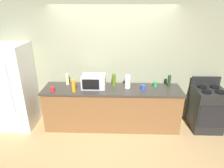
{
  "coord_description": "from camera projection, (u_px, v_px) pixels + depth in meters",
  "views": [
    {
      "loc": [
        0.12,
        -3.31,
        2.56
      ],
      "look_at": [
        0.0,
        0.4,
        1.0
      ],
      "focal_mm": 31.81,
      "sensor_mm": 36.0,
      "label": 1
    }
  ],
  "objects": [
    {
      "name": "ground_plane",
      "position": [
        111.0,
        137.0,
        4.05
      ],
      "size": [
        8.0,
        8.0,
        0.0
      ],
      "primitive_type": "plane",
      "color": "tan"
    },
    {
      "name": "back_wall",
      "position": [
        113.0,
        62.0,
        4.27
      ],
      "size": [
        6.4,
        0.1,
        2.7
      ],
      "primitive_type": "cube",
      "color": "gray",
      "rests_on": "ground_plane"
    },
    {
      "name": "counter_run",
      "position": [
        112.0,
        108.0,
        4.24
      ],
      "size": [
        2.84,
        0.64,
        0.9
      ],
      "color": "brown",
      "rests_on": "ground_plane"
    },
    {
      "name": "refrigerator",
      "position": [
        14.0,
        87.0,
        4.13
      ],
      "size": [
        0.72,
        0.73,
        1.8
      ],
      "color": "white",
      "rests_on": "ground_plane"
    },
    {
      "name": "stove_range",
      "position": [
        207.0,
        109.0,
        4.17
      ],
      "size": [
        0.6,
        0.61,
        1.08
      ],
      "color": "black",
      "rests_on": "ground_plane"
    },
    {
      "name": "microwave",
      "position": [
        94.0,
        81.0,
        4.07
      ],
      "size": [
        0.48,
        0.35,
        0.27
      ],
      "color": "#B7BABF",
      "rests_on": "counter_run"
    },
    {
      "name": "paper_towel_roll",
      "position": [
        128.0,
        82.0,
        4.05
      ],
      "size": [
        0.12,
        0.12,
        0.27
      ],
      "primitive_type": "cylinder",
      "color": "white",
      "rests_on": "counter_run"
    },
    {
      "name": "bottle_hand_soap",
      "position": [
        67.0,
        79.0,
        4.22
      ],
      "size": [
        0.07,
        0.07,
        0.25
      ],
      "primitive_type": "cylinder",
      "color": "beige",
      "rests_on": "counter_run"
    },
    {
      "name": "bottle_dish_soap",
      "position": [
        74.0,
        86.0,
        3.87
      ],
      "size": [
        0.08,
        0.08,
        0.25
      ],
      "primitive_type": "cylinder",
      "color": "orange",
      "rests_on": "counter_run"
    },
    {
      "name": "bottle_olive_oil",
      "position": [
        114.0,
        80.0,
        4.14
      ],
      "size": [
        0.08,
        0.08,
        0.26
      ],
      "primitive_type": "cylinder",
      "color": "#4C6B19",
      "rests_on": "counter_run"
    },
    {
      "name": "bottle_wine",
      "position": [
        169.0,
        81.0,
        4.12
      ],
      "size": [
        0.07,
        0.07,
        0.25
      ],
      "primitive_type": "cylinder",
      "color": "#1E3F19",
      "rests_on": "counter_run"
    },
    {
      "name": "mug_blue",
      "position": [
        143.0,
        87.0,
        3.99
      ],
      "size": [
        0.09,
        0.09,
        0.1
      ],
      "primitive_type": "cylinder",
      "color": "#2D4CB2",
      "rests_on": "counter_run"
    },
    {
      "name": "mug_green",
      "position": [
        155.0,
        84.0,
        4.14
      ],
      "size": [
        0.1,
        0.1,
        0.1
      ],
      "primitive_type": "cylinder",
      "color": "#2D8C47",
      "rests_on": "counter_run"
    },
    {
      "name": "mug_red",
      "position": [
        53.0,
        89.0,
        3.9
      ],
      "size": [
        0.08,
        0.08,
        0.1
      ],
      "primitive_type": "cylinder",
      "color": "red",
      "rests_on": "counter_run"
    }
  ]
}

